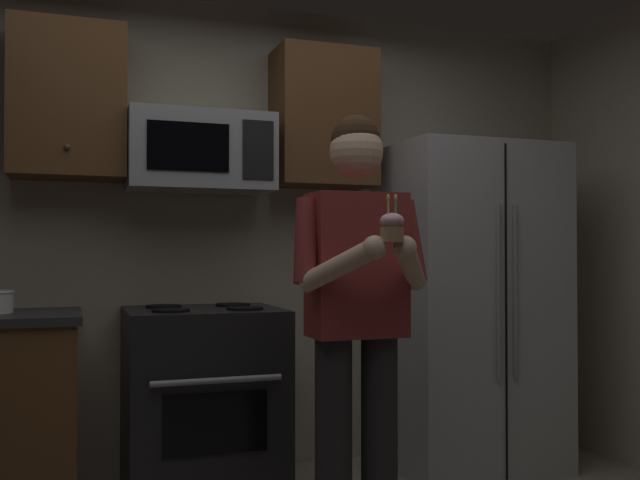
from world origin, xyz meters
TOP-DOWN VIEW (x-y plane):
  - wall_back at (0.00, 1.75)m, footprint 4.40×0.10m
  - oven_range at (-0.15, 1.36)m, footprint 0.76×0.70m
  - microwave at (-0.15, 1.48)m, footprint 0.74×0.41m
  - refrigerator at (1.35, 1.32)m, footprint 0.90×0.75m
  - cabinet_row_upper at (-0.72, 1.53)m, footprint 2.78×0.36m
  - person at (0.31, 0.45)m, footprint 0.60×0.48m
  - cupcake at (0.31, 0.12)m, footprint 0.09×0.09m

SIDE VIEW (x-z plane):
  - oven_range at x=-0.15m, z-range 0.00..0.93m
  - refrigerator at x=1.35m, z-range 0.00..1.80m
  - person at x=0.31m, z-range 0.11..1.88m
  - cupcake at x=0.31m, z-range 1.21..1.38m
  - wall_back at x=0.00m, z-range 0.00..2.60m
  - microwave at x=-0.15m, z-range 1.52..1.92m
  - cabinet_row_upper at x=-0.72m, z-range 1.57..2.33m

